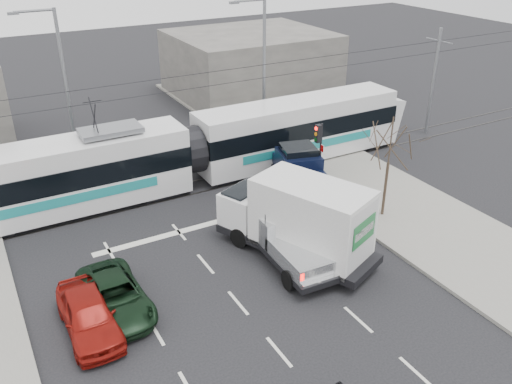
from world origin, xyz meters
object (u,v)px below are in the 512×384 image
street_lamp_near (262,65)px  red_car (88,315)px  traffic_signal (319,143)px  green_car (116,296)px  box_truck (299,219)px  navy_pickup (302,172)px  silver_pickup (282,232)px  bare_tree (390,145)px  tram (190,151)px  street_lamp_far (62,82)px

street_lamp_near → red_car: street_lamp_near is taller
traffic_signal → green_car: size_ratio=0.80×
traffic_signal → street_lamp_near: bearing=83.6°
box_truck → red_car: size_ratio=1.77×
navy_pickup → red_car: 13.74m
silver_pickup → green_car: 7.40m
bare_tree → green_car: bearing=-177.4°
bare_tree → silver_pickup: size_ratio=0.80×
traffic_signal → bare_tree: bearing=-74.2°
street_lamp_near → tram: bearing=-151.6°
bare_tree → street_lamp_far: size_ratio=0.56×
street_lamp_near → red_car: size_ratio=2.12×
box_truck → green_car: bearing=156.3°
green_car → traffic_signal: bearing=19.3°
tram → green_car: (-6.74, -8.64, -1.31)m
traffic_signal → navy_pickup: 1.81m
red_car → street_lamp_far: bearing=79.3°
bare_tree → green_car: 13.82m
street_lamp_near → street_lamp_far: 11.67m
bare_tree → green_car: (-13.43, -0.61, -3.17)m
navy_pickup → green_car: size_ratio=1.32×
tram → navy_pickup: size_ratio=4.48×
bare_tree → tram: size_ratio=0.19×
street_lamp_far → silver_pickup: size_ratio=1.45×
red_car → navy_pickup: bearing=23.5°
street_lamp_far → tram: (5.09, -5.47, -3.18)m
bare_tree → street_lamp_near: size_ratio=0.56×
traffic_signal → silver_pickup: bearing=-138.2°
box_truck → street_lamp_near: bearing=44.7°
street_lamp_far → red_car: size_ratio=2.12×
tram → street_lamp_near: bearing=28.3°
bare_tree → tram: (-6.69, 8.03, -1.86)m
traffic_signal → street_lamp_far: bearing=138.3°
street_lamp_near → red_car: bearing=-138.2°
tram → silver_pickup: size_ratio=4.28×
street_lamp_far → silver_pickup: street_lamp_far is taller
box_truck → traffic_signal: bearing=25.3°
navy_pickup → box_truck: bearing=-109.6°
box_truck → green_car: size_ratio=1.67×
traffic_signal → navy_pickup: (-0.88, 0.17, -1.58)m
street_lamp_far → box_truck: 15.97m
bare_tree → red_car: size_ratio=1.18×
box_truck → navy_pickup: (3.48, 4.94, -0.59)m
box_truck → green_car: (-7.96, 0.17, -1.13)m
traffic_signal → green_car: traffic_signal is taller
traffic_signal → navy_pickup: bearing=169.3°
street_lamp_near → box_truck: bearing=-112.9°
traffic_signal → box_truck: size_ratio=0.48×
tram → box_truck: size_ratio=3.55×
traffic_signal → street_lamp_far: 14.47m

